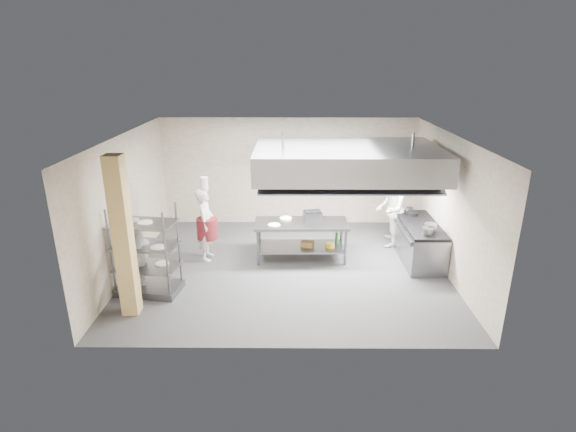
{
  "coord_description": "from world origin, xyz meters",
  "views": [
    {
      "loc": [
        0.08,
        -9.24,
        4.52
      ],
      "look_at": [
        0.01,
        0.2,
        1.18
      ],
      "focal_mm": 28.0,
      "sensor_mm": 36.0,
      "label": 1
    }
  ],
  "objects_px": {
    "pass_rack": "(146,250)",
    "chef_line": "(390,209)",
    "island": "(301,240)",
    "cooking_range": "(419,243)",
    "griddle": "(313,216)",
    "stockpot": "(430,228)",
    "chef_head": "(206,224)",
    "chef_plating": "(138,254)"
  },
  "relations": [
    {
      "from": "stockpot",
      "to": "chef_plating",
      "type": "bearing_deg",
      "value": -170.97
    },
    {
      "from": "island",
      "to": "chef_plating",
      "type": "height_order",
      "value": "chef_plating"
    },
    {
      "from": "island",
      "to": "chef_line",
      "type": "bearing_deg",
      "value": 19.92
    },
    {
      "from": "pass_rack",
      "to": "chef_line",
      "type": "xyz_separation_m",
      "value": [
        5.35,
        2.49,
        0.04
      ]
    },
    {
      "from": "chef_head",
      "to": "stockpot",
      "type": "bearing_deg",
      "value": -96.43
    },
    {
      "from": "island",
      "to": "pass_rack",
      "type": "bearing_deg",
      "value": -153.42
    },
    {
      "from": "chef_line",
      "to": "chef_plating",
      "type": "xyz_separation_m",
      "value": [
        -5.55,
        -2.38,
        -0.17
      ]
    },
    {
      "from": "cooking_range",
      "to": "chef_plating",
      "type": "height_order",
      "value": "chef_plating"
    },
    {
      "from": "griddle",
      "to": "island",
      "type": "bearing_deg",
      "value": -159.26
    },
    {
      "from": "pass_rack",
      "to": "stockpot",
      "type": "height_order",
      "value": "pass_rack"
    },
    {
      "from": "chef_head",
      "to": "island",
      "type": "bearing_deg",
      "value": -89.66
    },
    {
      "from": "griddle",
      "to": "chef_plating",
      "type": "bearing_deg",
      "value": -164.72
    },
    {
      "from": "island",
      "to": "chef_plating",
      "type": "xyz_separation_m",
      "value": [
        -3.32,
        -1.53,
        0.34
      ]
    },
    {
      "from": "griddle",
      "to": "chef_line",
      "type": "bearing_deg",
      "value": 9.69
    },
    {
      "from": "chef_head",
      "to": "stockpot",
      "type": "xyz_separation_m",
      "value": [
        5.04,
        -0.51,
        0.13
      ]
    },
    {
      "from": "chef_line",
      "to": "griddle",
      "type": "relative_size",
      "value": 4.61
    },
    {
      "from": "chef_line",
      "to": "stockpot",
      "type": "distance_m",
      "value": 1.53
    },
    {
      "from": "chef_head",
      "to": "griddle",
      "type": "xyz_separation_m",
      "value": [
        2.49,
        0.19,
        0.14
      ]
    },
    {
      "from": "island",
      "to": "chef_head",
      "type": "xyz_separation_m",
      "value": [
        -2.22,
        -0.04,
        0.41
      ]
    },
    {
      "from": "chef_plating",
      "to": "stockpot",
      "type": "xyz_separation_m",
      "value": [
        6.14,
        0.98,
        0.2
      ]
    },
    {
      "from": "pass_rack",
      "to": "griddle",
      "type": "distance_m",
      "value": 3.83
    },
    {
      "from": "cooking_range",
      "to": "griddle",
      "type": "relative_size",
      "value": 4.81
    },
    {
      "from": "island",
      "to": "pass_rack",
      "type": "xyz_separation_m",
      "value": [
        -3.12,
        -1.64,
        0.47
      ]
    },
    {
      "from": "cooking_range",
      "to": "stockpot",
      "type": "relative_size",
      "value": 7.28
    },
    {
      "from": "chef_head",
      "to": "griddle",
      "type": "height_order",
      "value": "chef_head"
    },
    {
      "from": "griddle",
      "to": "stockpot",
      "type": "xyz_separation_m",
      "value": [
        2.56,
        -0.71,
        -0.02
      ]
    },
    {
      "from": "chef_plating",
      "to": "island",
      "type": "bearing_deg",
      "value": 97.36
    },
    {
      "from": "chef_line",
      "to": "griddle",
      "type": "bearing_deg",
      "value": -54.66
    },
    {
      "from": "chef_head",
      "to": "chef_line",
      "type": "bearing_deg",
      "value": -79.26
    },
    {
      "from": "cooking_range",
      "to": "chef_line",
      "type": "height_order",
      "value": "chef_line"
    },
    {
      "from": "chef_plating",
      "to": "stockpot",
      "type": "bearing_deg",
      "value": 81.68
    },
    {
      "from": "cooking_range",
      "to": "chef_head",
      "type": "bearing_deg",
      "value": -179.83
    },
    {
      "from": "stockpot",
      "to": "chef_head",
      "type": "bearing_deg",
      "value": 174.18
    },
    {
      "from": "griddle",
      "to": "stockpot",
      "type": "distance_m",
      "value": 2.65
    },
    {
      "from": "chef_head",
      "to": "pass_rack",
      "type": "bearing_deg",
      "value": 150.01
    },
    {
      "from": "chef_head",
      "to": "chef_plating",
      "type": "xyz_separation_m",
      "value": [
        -1.1,
        -1.49,
        -0.07
      ]
    },
    {
      "from": "pass_rack",
      "to": "griddle",
      "type": "bearing_deg",
      "value": 36.23
    },
    {
      "from": "griddle",
      "to": "pass_rack",
      "type": "bearing_deg",
      "value": -161.98
    },
    {
      "from": "island",
      "to": "cooking_range",
      "type": "xyz_separation_m",
      "value": [
        2.76,
        -0.02,
        -0.04
      ]
    },
    {
      "from": "griddle",
      "to": "cooking_range",
      "type": "bearing_deg",
      "value": -14.02
    },
    {
      "from": "pass_rack",
      "to": "cooking_range",
      "type": "xyz_separation_m",
      "value": [
        5.88,
        1.61,
        -0.5
      ]
    },
    {
      "from": "pass_rack",
      "to": "chef_head",
      "type": "height_order",
      "value": "pass_rack"
    }
  ]
}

